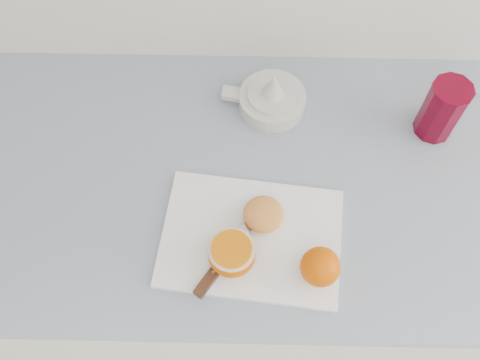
{
  "coord_description": "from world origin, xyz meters",
  "views": [
    {
      "loc": [
        -0.03,
        1.19,
        1.81
      ],
      "look_at": [
        -0.04,
        1.65,
        0.96
      ],
      "focal_mm": 40.0,
      "sensor_mm": 36.0,
      "label": 1
    }
  ],
  "objects_px": {
    "cutting_board": "(251,238)",
    "citrus_juicer": "(272,98)",
    "half_orange": "(232,254)",
    "red_tumbler": "(441,111)",
    "counter": "(312,255)"
  },
  "relations": [
    {
      "from": "half_orange",
      "to": "citrus_juicer",
      "type": "height_order",
      "value": "citrus_juicer"
    },
    {
      "from": "cutting_board",
      "to": "citrus_juicer",
      "type": "bearing_deg",
      "value": 82.69
    },
    {
      "from": "counter",
      "to": "citrus_juicer",
      "type": "relative_size",
      "value": 14.49
    },
    {
      "from": "red_tumbler",
      "to": "cutting_board",
      "type": "bearing_deg",
      "value": -145.69
    },
    {
      "from": "half_orange",
      "to": "citrus_juicer",
      "type": "distance_m",
      "value": 0.35
    },
    {
      "from": "half_orange",
      "to": "counter",
      "type": "bearing_deg",
      "value": 41.67
    },
    {
      "from": "red_tumbler",
      "to": "counter",
      "type": "bearing_deg",
      "value": -150.17
    },
    {
      "from": "cutting_board",
      "to": "half_orange",
      "type": "xyz_separation_m",
      "value": [
        -0.03,
        -0.04,
        0.03
      ]
    },
    {
      "from": "citrus_juicer",
      "to": "counter",
      "type": "bearing_deg",
      "value": -51.9
    },
    {
      "from": "cutting_board",
      "to": "red_tumbler",
      "type": "height_order",
      "value": "red_tumbler"
    },
    {
      "from": "half_orange",
      "to": "citrus_juicer",
      "type": "xyz_separation_m",
      "value": [
        0.07,
        0.35,
        -0.01
      ]
    },
    {
      "from": "half_orange",
      "to": "red_tumbler",
      "type": "bearing_deg",
      "value": 36.25
    },
    {
      "from": "half_orange",
      "to": "red_tumbler",
      "type": "distance_m",
      "value": 0.5
    },
    {
      "from": "cutting_board",
      "to": "half_orange",
      "type": "distance_m",
      "value": 0.06
    },
    {
      "from": "counter",
      "to": "citrus_juicer",
      "type": "bearing_deg",
      "value": 128.1
    }
  ]
}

